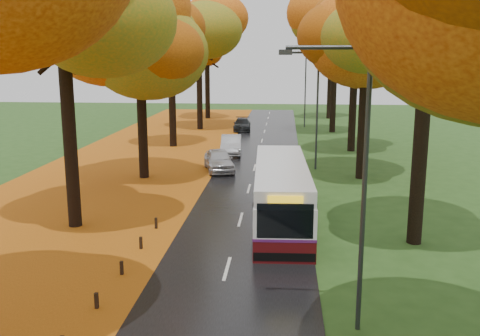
# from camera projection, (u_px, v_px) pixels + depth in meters

# --- Properties ---
(road) EXTENTS (6.50, 90.00, 0.04)m
(road) POSITION_uv_depth(u_px,v_px,m) (250.00, 185.00, 32.26)
(road) COLOR black
(road) RESTS_ON ground
(centre_line) EXTENTS (0.12, 90.00, 0.01)m
(centre_line) POSITION_uv_depth(u_px,v_px,m) (250.00, 185.00, 32.26)
(centre_line) COLOR silver
(centre_line) RESTS_ON road
(leaf_verge) EXTENTS (12.00, 90.00, 0.02)m
(leaf_verge) POSITION_uv_depth(u_px,v_px,m) (105.00, 182.00, 32.99)
(leaf_verge) COLOR #93470D
(leaf_verge) RESTS_ON ground
(leaf_drift) EXTENTS (0.90, 90.00, 0.01)m
(leaf_drift) POSITION_uv_depth(u_px,v_px,m) (200.00, 184.00, 32.50)
(leaf_drift) COLOR #C86914
(leaf_drift) RESTS_ON road
(trees_left) EXTENTS (9.20, 74.00, 13.88)m
(trees_left) POSITION_uv_depth(u_px,v_px,m) (136.00, 25.00, 32.88)
(trees_left) COLOR black
(trees_left) RESTS_ON ground
(trees_right) EXTENTS (9.30, 74.20, 13.96)m
(trees_right) POSITION_uv_depth(u_px,v_px,m) (374.00, 21.00, 31.54)
(trees_right) COLOR black
(trees_right) RESTS_ON ground
(streetlamp_near) EXTENTS (2.45, 0.18, 8.00)m
(streetlamp_near) POSITION_uv_depth(u_px,v_px,m) (356.00, 168.00, 14.39)
(streetlamp_near) COLOR #333538
(streetlamp_near) RESTS_ON ground
(streetlamp_mid) EXTENTS (2.45, 0.18, 8.00)m
(streetlamp_mid) POSITION_uv_depth(u_px,v_px,m) (314.00, 101.00, 35.84)
(streetlamp_mid) COLOR #333538
(streetlamp_mid) RESTS_ON ground
(streetlamp_far) EXTENTS (2.45, 0.18, 8.00)m
(streetlamp_far) POSITION_uv_depth(u_px,v_px,m) (303.00, 83.00, 57.29)
(streetlamp_far) COLOR #333538
(streetlamp_far) RESTS_ON ground
(bus) EXTENTS (2.77, 10.57, 2.76)m
(bus) POSITION_uv_depth(u_px,v_px,m) (281.00, 192.00, 24.81)
(bus) COLOR #490B0D
(bus) RESTS_ON road
(car_white) EXTENTS (2.78, 4.59, 1.46)m
(car_white) POSITION_uv_depth(u_px,v_px,m) (219.00, 160.00, 36.00)
(car_white) COLOR #B8B8BC
(car_white) RESTS_ON road
(car_silver) EXTENTS (1.86, 4.54, 1.46)m
(car_silver) POSITION_uv_depth(u_px,v_px,m) (231.00, 145.00, 42.10)
(car_silver) COLOR #9EA0A5
(car_silver) RESTS_ON road
(car_dark) EXTENTS (1.95, 4.35, 1.24)m
(car_dark) POSITION_uv_depth(u_px,v_px,m) (242.00, 124.00, 55.33)
(car_dark) COLOR black
(car_dark) RESTS_ON road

